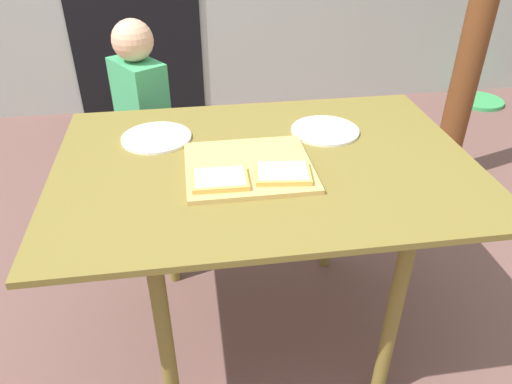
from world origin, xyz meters
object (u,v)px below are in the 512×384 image
Objects in this scene: dining_table at (265,185)px; plate_white_right at (325,131)px; garden_hose_coil at (479,101)px; pizza_slice_near_right at (283,173)px; cutting_board at (249,167)px; plate_white_left at (156,138)px; child_left at (144,126)px; pizza_slice_near_left at (220,179)px.

plate_white_right is at bearing 35.39° from dining_table.
garden_hose_coil is (2.03, 1.98, -0.65)m from dining_table.
garden_hose_coil is (2.00, 2.10, -0.76)m from pizza_slice_near_right.
dining_table is at bearing -135.64° from garden_hose_coil.
dining_table is at bearing -144.61° from plate_white_right.
garden_hose_coil is (2.08, 2.03, -0.74)m from cutting_board.
plate_white_left is 0.49m from child_left.
pizza_slice_near_right is at bearing -41.20° from cutting_board.
pizza_slice_near_right is 0.74× the size of plate_white_left.
pizza_slice_near_left reaches higher than plate_white_right.
plate_white_left reaches higher than dining_table.
pizza_slice_near_left reaches higher than dining_table.
dining_table is 0.23m from pizza_slice_near_left.
garden_hose_coil is at bearing 28.61° from child_left.
pizza_slice_near_right reaches higher than cutting_board.
pizza_slice_near_right is at bearing -75.58° from dining_table.
pizza_slice_near_right is (0.03, -0.12, 0.11)m from dining_table.
pizza_slice_near_left is at bearing -139.57° from dining_table.
child_left reaches higher than dining_table.
pizza_slice_near_left is 0.45× the size of garden_hose_coil.
child_left is at bearing 117.08° from cutting_board.
dining_table reaches higher than garden_hose_coil.
garden_hose_coil is at bearing 37.12° from plate_white_left.
child_left is at bearing 119.86° from pizza_slice_near_right.
pizza_slice_near_left is 0.37m from plate_white_left.
cutting_board is 3.00m from garden_hose_coil.
plate_white_left reaches higher than garden_hose_coil.
plate_white_right is 0.22× the size of child_left.
dining_table is 5.55× the size of plate_white_right.
pizza_slice_near_left is 0.48m from plate_white_right.
plate_white_right is at bearing 35.78° from cutting_board.
dining_table is 3.57× the size of garden_hose_coil.
garden_hose_coil is at bearing 44.36° from dining_table.
cutting_board is 1.62× the size of plate_white_right.
plate_white_right is at bearing -36.91° from child_left.
dining_table is 0.77m from child_left.
plate_white_left is at bearing 149.42° from dining_table.
dining_table is 5.55× the size of plate_white_left.
plate_white_left is (-0.28, 0.24, -0.00)m from cutting_board.
dining_table is 0.30m from plate_white_right.
cutting_board is 0.36× the size of child_left.
cutting_board is 1.04× the size of garden_hose_coil.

